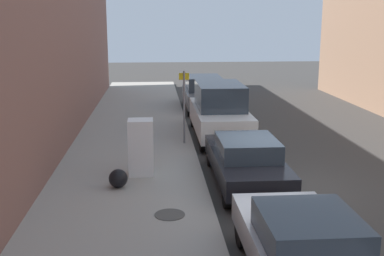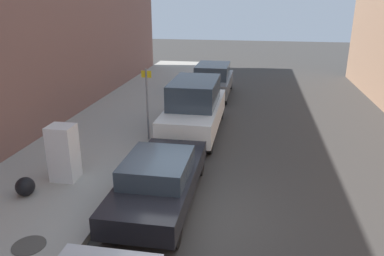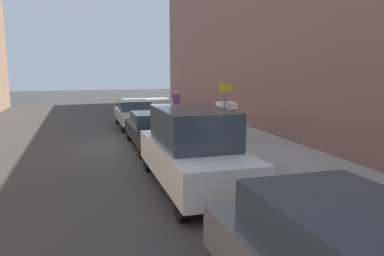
{
  "view_description": "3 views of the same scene",
  "coord_description": "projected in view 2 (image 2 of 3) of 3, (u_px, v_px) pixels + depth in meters",
  "views": [
    {
      "loc": [
        -3.11,
        -12.35,
        4.56
      ],
      "look_at": [
        -1.95,
        2.31,
        1.23
      ],
      "focal_mm": 45.0,
      "sensor_mm": 36.0,
      "label": 1
    },
    {
      "loc": [
        1.72,
        -7.98,
        5.15
      ],
      "look_at": [
        -0.08,
        2.44,
        1.43
      ],
      "focal_mm": 35.0,
      "sensor_mm": 36.0,
      "label": 2
    },
    {
      "loc": [
        2.21,
        15.19,
        3.2
      ],
      "look_at": [
        -2.19,
        0.5,
        0.71
      ],
      "focal_mm": 35.0,
      "sensor_mm": 36.0,
      "label": 3
    }
  ],
  "objects": [
    {
      "name": "ground_plane",
      "position": [
        179.0,
        213.0,
        9.4
      ],
      "size": [
        80.0,
        80.0,
        0.0
      ],
      "primitive_type": "plane",
      "color": "#383533"
    },
    {
      "name": "street_sign_post",
      "position": [
        147.0,
        101.0,
        13.35
      ],
      "size": [
        0.36,
        0.07,
        2.62
      ],
      "color": "slate",
      "rests_on": "sidewalk_slab"
    },
    {
      "name": "trash_bag",
      "position": [
        25.0,
        187.0,
        9.84
      ],
      "size": [
        0.5,
        0.5,
        0.5
      ],
      "primitive_type": "sphere",
      "color": "black",
      "rests_on": "sidewalk_slab"
    },
    {
      "name": "manhole_cover",
      "position": [
        29.0,
        246.0,
        7.9
      ],
      "size": [
        0.7,
        0.7,
        0.02
      ],
      "primitive_type": "cylinder",
      "color": "#47443F",
      "rests_on": "sidewalk_slab"
    },
    {
      "name": "parked_suv_gray",
      "position": [
        213.0,
        80.0,
        20.35
      ],
      "size": [
        1.93,
        4.49,
        1.73
      ],
      "color": "slate",
      "rests_on": "ground"
    },
    {
      "name": "sidewalk_slab",
      "position": [
        35.0,
        197.0,
        10.0
      ],
      "size": [
        4.36,
        44.0,
        0.18
      ],
      "primitive_type": "cube",
      "color": "#9E998E",
      "rests_on": "ground"
    },
    {
      "name": "parked_van_white",
      "position": [
        194.0,
        107.0,
        14.67
      ],
      "size": [
        1.96,
        5.2,
        2.14
      ],
      "color": "silver",
      "rests_on": "ground"
    },
    {
      "name": "parked_sedan_dark",
      "position": [
        160.0,
        179.0,
        9.66
      ],
      "size": [
        1.79,
        4.68,
        1.38
      ],
      "color": "black",
      "rests_on": "ground"
    },
    {
      "name": "discarded_refrigerator",
      "position": [
        64.0,
        153.0,
        10.56
      ],
      "size": [
        0.71,
        0.65,
        1.61
      ],
      "color": "white",
      "rests_on": "sidewalk_slab"
    }
  ]
}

